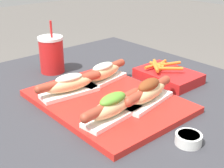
% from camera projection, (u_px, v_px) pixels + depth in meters
% --- Properties ---
extents(serving_tray, '(0.45, 0.34, 0.02)m').
position_uv_depth(serving_tray, '(107.00, 101.00, 0.92)').
color(serving_tray, red).
rests_on(serving_tray, patio_table).
extents(hot_dog_0, '(0.08, 0.22, 0.06)m').
position_uv_depth(hot_dog_0, '(69.00, 84.00, 0.93)').
color(hot_dog_0, white).
rests_on(hot_dog_0, serving_tray).
extents(hot_dog_1, '(0.08, 0.22, 0.07)m').
position_uv_depth(hot_dog_1, '(113.00, 107.00, 0.80)').
color(hot_dog_1, white).
rests_on(hot_dog_1, serving_tray).
extents(hot_dog_2, '(0.09, 0.22, 0.06)m').
position_uv_depth(hot_dog_2, '(103.00, 73.00, 1.02)').
color(hot_dog_2, white).
rests_on(hot_dog_2, serving_tray).
extents(hot_dog_3, '(0.09, 0.22, 0.07)m').
position_uv_depth(hot_dog_3, '(148.00, 92.00, 0.88)').
color(hot_dog_3, white).
rests_on(hot_dog_3, serving_tray).
extents(sauce_bowl, '(0.06, 0.06, 0.03)m').
position_uv_depth(sauce_bowl, '(188.00, 138.00, 0.73)').
color(sauce_bowl, silver).
rests_on(sauce_bowl, patio_table).
extents(drink_cup, '(0.09, 0.09, 0.19)m').
position_uv_depth(drink_cup, '(52.00, 54.00, 1.14)').
color(drink_cup, red).
rests_on(drink_cup, patio_table).
extents(fries_basket, '(0.21, 0.15, 0.06)m').
position_uv_depth(fries_basket, '(167.00, 75.00, 1.08)').
color(fries_basket, red).
rests_on(fries_basket, patio_table).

